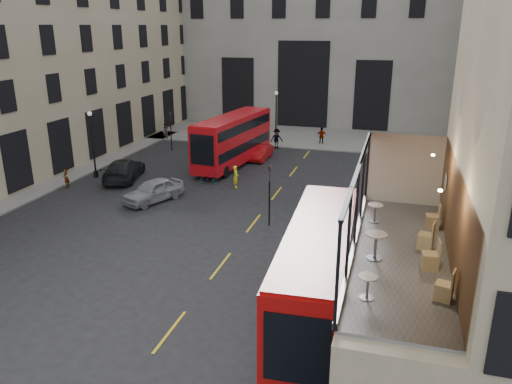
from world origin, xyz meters
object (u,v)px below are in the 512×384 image
(pedestrian_a, at_px, (166,132))
(cafe_chair_b, at_px, (430,260))
(pedestrian_b, at_px, (277,139))
(cyclist, at_px, (236,177))
(street_lamp_a, at_px, (93,148))
(car_b, at_px, (261,152))
(bus_near, at_px, (317,271))
(bicycle, at_px, (209,179))
(cafe_chair_a, at_px, (444,291))
(cafe_chair_c, at_px, (426,240))
(car_c, at_px, (124,169))
(cafe_table_far, at_px, (375,210))
(traffic_light_near, at_px, (270,187))
(car_a, at_px, (153,190))
(street_lamp_b, at_px, (276,120))
(traffic_light_far, at_px, (171,126))
(pedestrian_e, at_px, (66,178))
(pedestrian_d, at_px, (375,146))
(cafe_table_near, at_px, (368,284))
(pedestrian_c, at_px, (322,136))
(cafe_chair_d, at_px, (433,221))
(cafe_table_mid, at_px, (376,242))
(bus_far, at_px, (233,138))

(pedestrian_a, relative_size, cafe_chair_b, 1.81)
(pedestrian_b, bearing_deg, cyclist, -120.01)
(street_lamp_a, distance_m, car_b, 14.62)
(bus_near, xyz_separation_m, bicycle, (-11.08, 16.66, -2.00))
(cafe_chair_a, relative_size, cafe_chair_c, 0.94)
(street_lamp_a, distance_m, car_c, 2.97)
(street_lamp_a, bearing_deg, cafe_chair_a, -40.07)
(pedestrian_b, xyz_separation_m, cafe_chair_a, (12.98, -34.40, 3.88))
(cafe_table_far, bearing_deg, traffic_light_near, 124.50)
(traffic_light_near, relative_size, pedestrian_a, 2.17)
(car_a, relative_size, cafe_chair_a, 5.04)
(street_lamp_b, xyz_separation_m, bus_near, (9.50, -31.83, 0.00))
(traffic_light_far, relative_size, pedestrian_a, 2.17)
(cafe_table_far, bearing_deg, cafe_chair_b, -61.92)
(pedestrian_e, bearing_deg, car_c, 115.72)
(pedestrian_a, xyz_separation_m, pedestrian_e, (0.11, -17.31, -0.07))
(cafe_chair_b, bearing_deg, cafe_chair_a, -81.11)
(cafe_chair_b, xyz_separation_m, cafe_chair_c, (-0.07, 1.51, -0.00))
(pedestrian_b, distance_m, pedestrian_d, 9.50)
(car_a, height_order, cyclist, cyclist)
(bicycle, bearing_deg, pedestrian_b, -21.01)
(pedestrian_d, relative_size, cafe_table_near, 2.50)
(cafe_table_far, bearing_deg, cyclist, 123.99)
(cafe_chair_a, bearing_deg, cafe_table_far, 112.04)
(street_lamp_a, relative_size, pedestrian_a, 3.04)
(cyclist, relative_size, cafe_chair_a, 1.87)
(car_a, bearing_deg, pedestrian_c, 90.88)
(street_lamp_a, xyz_separation_m, pedestrian_a, (-0.66, 14.29, -1.52))
(pedestrian_c, relative_size, cafe_table_near, 2.67)
(cafe_table_far, bearing_deg, pedestrian_d, 92.66)
(pedestrian_c, bearing_deg, cafe_chair_c, 95.36)
(pedestrian_a, height_order, pedestrian_d, pedestrian_a)
(pedestrian_b, bearing_deg, street_lamp_a, -160.62)
(pedestrian_b, relative_size, pedestrian_d, 1.18)
(pedestrian_d, height_order, cafe_table_far, cafe_table_far)
(pedestrian_b, bearing_deg, bicycle, -130.04)
(pedestrian_d, bearing_deg, street_lamp_b, 29.18)
(street_lamp_a, xyz_separation_m, cafe_chair_d, (24.59, -15.53, 2.49))
(bus_near, height_order, cafe_table_near, cafe_table_near)
(street_lamp_a, bearing_deg, traffic_light_far, 78.69)
(cyclist, distance_m, cafe_table_far, 19.82)
(cafe_table_mid, height_order, cafe_chair_a, cafe_chair_a)
(bus_far, relative_size, car_b, 2.80)
(pedestrian_c, relative_size, cafe_chair_b, 1.85)
(cafe_chair_b, bearing_deg, pedestrian_b, 111.28)
(cafe_table_mid, distance_m, cafe_table_far, 3.20)
(street_lamp_b, xyz_separation_m, bus_far, (-1.50, -9.40, 0.04))
(car_a, bearing_deg, cafe_chair_a, -20.29)
(car_b, height_order, bicycle, car_b)
(street_lamp_b, xyz_separation_m, cafe_table_near, (11.64, -37.23, 2.65))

